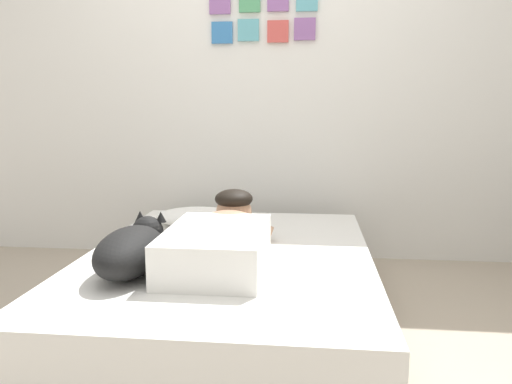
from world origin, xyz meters
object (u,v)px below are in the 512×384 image
(bed, at_px, (229,287))
(person_lying, at_px, (222,237))
(coffee_cup, at_px, (251,229))
(cell_phone, at_px, (205,277))
(pillow, at_px, (200,217))
(dog, at_px, (133,249))

(bed, height_order, person_lying, person_lying)
(coffee_cup, distance_m, cell_phone, 0.72)
(pillow, relative_size, person_lying, 0.57)
(bed, height_order, cell_phone, cell_phone)
(cell_phone, bearing_deg, pillow, 103.80)
(bed, height_order, dog, dog)
(pillow, bearing_deg, coffee_cup, -29.44)
(pillow, xyz_separation_m, cell_phone, (0.22, -0.89, -0.05))
(person_lying, relative_size, cell_phone, 6.57)
(person_lying, xyz_separation_m, cell_phone, (-0.03, -0.26, -0.10))
(bed, xyz_separation_m, cell_phone, (-0.04, -0.37, 0.18))
(dog, bearing_deg, bed, 43.70)
(bed, relative_size, person_lying, 2.11)
(bed, height_order, coffee_cup, coffee_cup)
(pillow, relative_size, coffee_cup, 4.16)
(person_lying, xyz_separation_m, dog, (-0.34, -0.22, -0.00))
(pillow, distance_m, person_lying, 0.68)
(bed, relative_size, pillow, 3.74)
(cell_phone, bearing_deg, coffee_cup, 81.22)
(dog, height_order, coffee_cup, dog)
(bed, xyz_separation_m, dog, (-0.36, -0.34, 0.28))
(pillow, bearing_deg, cell_phone, -76.20)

